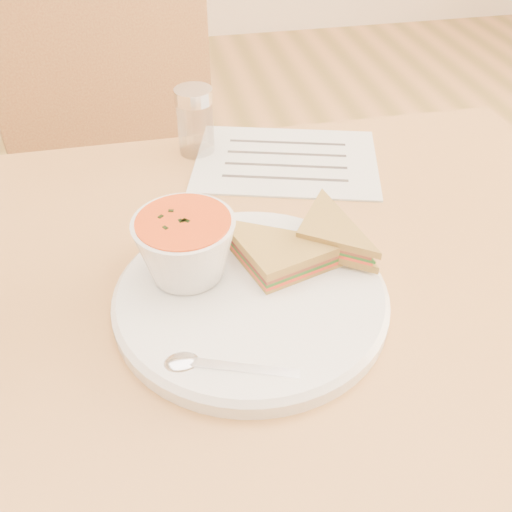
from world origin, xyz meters
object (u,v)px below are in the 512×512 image
object	(u,v)px
condiment_shaker	(195,121)
dining_table	(249,452)
soup_bowl	(186,250)
plate	(251,298)
chair_far	(162,228)

from	to	relation	value
condiment_shaker	dining_table	bearing A→B (deg)	-86.50
dining_table	soup_bowl	xyz separation A→B (m)	(-0.07, -0.01, 0.43)
dining_table	plate	size ratio (longest dim) A/B	3.36
chair_far	soup_bowl	size ratio (longest dim) A/B	9.07
chair_far	condiment_shaker	world-z (taller)	chair_far
dining_table	chair_far	size ratio (longest dim) A/B	1.01
dining_table	condiment_shaker	distance (m)	0.52
chair_far	dining_table	bearing A→B (deg)	80.82
dining_table	condiment_shaker	world-z (taller)	condiment_shaker
condiment_shaker	chair_far	bearing A→B (deg)	113.30
chair_far	soup_bowl	distance (m)	0.55
chair_far	plate	bearing A→B (deg)	79.39
soup_bowl	condiment_shaker	size ratio (longest dim) A/B	1.08
soup_bowl	condiment_shaker	distance (m)	0.31
plate	condiment_shaker	size ratio (longest dim) A/B	2.94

